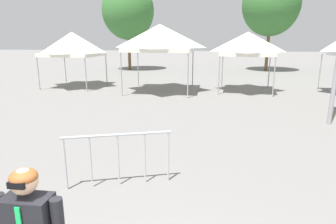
{
  "coord_description": "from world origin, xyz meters",
  "views": [
    {
      "loc": [
        0.52,
        -1.34,
        2.84
      ],
      "look_at": [
        -0.54,
        4.66,
        1.3
      ],
      "focal_mm": 30.99,
      "sensor_mm": 36.0,
      "label": 1
    }
  ],
  "objects_px": {
    "tree_behind_tents_center": "(128,11)",
    "tree_behind_tents_left": "(271,4)",
    "canopy_tent_behind_left": "(72,44)",
    "crowd_barrier_mid_lot": "(118,149)",
    "canopy_tent_center": "(160,38)",
    "canopy_tent_right_of_center": "(248,44)"
  },
  "relations": [
    {
      "from": "canopy_tent_behind_left",
      "to": "tree_behind_tents_center",
      "type": "xyz_separation_m",
      "value": [
        0.3,
        10.16,
        2.76
      ]
    },
    {
      "from": "canopy_tent_center",
      "to": "tree_behind_tents_center",
      "type": "height_order",
      "value": "tree_behind_tents_center"
    },
    {
      "from": "crowd_barrier_mid_lot",
      "to": "tree_behind_tents_center",
      "type": "bearing_deg",
      "value": 106.71
    },
    {
      "from": "tree_behind_tents_center",
      "to": "crowd_barrier_mid_lot",
      "type": "relative_size",
      "value": 3.97
    },
    {
      "from": "canopy_tent_behind_left",
      "to": "crowd_barrier_mid_lot",
      "type": "distance_m",
      "value": 13.3
    },
    {
      "from": "canopy_tent_behind_left",
      "to": "tree_behind_tents_left",
      "type": "relative_size",
      "value": 0.38
    },
    {
      "from": "canopy_tent_behind_left",
      "to": "tree_behind_tents_left",
      "type": "distance_m",
      "value": 17.43
    },
    {
      "from": "canopy_tent_behind_left",
      "to": "canopy_tent_center",
      "type": "height_order",
      "value": "canopy_tent_center"
    },
    {
      "from": "canopy_tent_center",
      "to": "tree_behind_tents_left",
      "type": "height_order",
      "value": "tree_behind_tents_left"
    },
    {
      "from": "canopy_tent_behind_left",
      "to": "canopy_tent_right_of_center",
      "type": "xyz_separation_m",
      "value": [
        10.07,
        0.11,
        0.05
      ]
    },
    {
      "from": "tree_behind_tents_left",
      "to": "crowd_barrier_mid_lot",
      "type": "distance_m",
      "value": 24.01
    },
    {
      "from": "tree_behind_tents_center",
      "to": "tree_behind_tents_left",
      "type": "xyz_separation_m",
      "value": [
        12.52,
        1.22,
        0.44
      ]
    },
    {
      "from": "canopy_tent_right_of_center",
      "to": "crowd_barrier_mid_lot",
      "type": "height_order",
      "value": "canopy_tent_right_of_center"
    },
    {
      "from": "tree_behind_tents_left",
      "to": "canopy_tent_right_of_center",
      "type": "bearing_deg",
      "value": -103.71
    },
    {
      "from": "canopy_tent_behind_left",
      "to": "crowd_barrier_mid_lot",
      "type": "height_order",
      "value": "canopy_tent_behind_left"
    },
    {
      "from": "tree_behind_tents_center",
      "to": "canopy_tent_behind_left",
      "type": "bearing_deg",
      "value": -91.72
    },
    {
      "from": "canopy_tent_center",
      "to": "canopy_tent_right_of_center",
      "type": "relative_size",
      "value": 1.12
    },
    {
      "from": "canopy_tent_right_of_center",
      "to": "canopy_tent_behind_left",
      "type": "bearing_deg",
      "value": -179.39
    },
    {
      "from": "canopy_tent_center",
      "to": "tree_behind_tents_center",
      "type": "xyz_separation_m",
      "value": [
        -5.13,
        10.86,
        2.41
      ]
    },
    {
      "from": "canopy_tent_center",
      "to": "canopy_tent_behind_left",
      "type": "bearing_deg",
      "value": 172.63
    },
    {
      "from": "crowd_barrier_mid_lot",
      "to": "canopy_tent_center",
      "type": "bearing_deg",
      "value": 97.07
    },
    {
      "from": "tree_behind_tents_center",
      "to": "tree_behind_tents_left",
      "type": "height_order",
      "value": "tree_behind_tents_left"
    }
  ]
}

